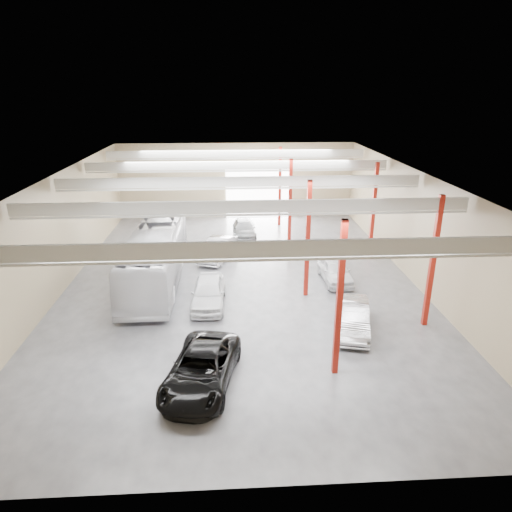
{
  "coord_description": "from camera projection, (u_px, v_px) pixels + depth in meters",
  "views": [
    {
      "loc": [
        -0.68,
        -26.88,
        11.84
      ],
      "look_at": [
        0.86,
        -1.0,
        2.2
      ],
      "focal_mm": 32.0,
      "sensor_mm": 36.0,
      "label": 1
    }
  ],
  "objects": [
    {
      "name": "coach_bus",
      "position": [
        156.0,
        256.0,
        28.95
      ],
      "size": [
        3.0,
        12.43,
        3.46
      ],
      "primitive_type": "imported",
      "rotation": [
        0.0,
        0.0,
        0.01
      ],
      "color": "silver",
      "rests_on": "ground"
    },
    {
      "name": "car_right_far",
      "position": [
        335.0,
        270.0,
        29.4
      ],
      "size": [
        1.83,
        4.27,
        1.44
      ],
      "primitive_type": "imported",
      "rotation": [
        0.0,
        0.0,
        0.03
      ],
      "color": "white",
      "rests_on": "ground"
    },
    {
      "name": "black_sedan",
      "position": [
        201.0,
        369.0,
        19.04
      ],
      "size": [
        3.62,
        5.96,
        1.54
      ],
      "primitive_type": "imported",
      "rotation": [
        0.0,
        0.0,
        -0.2
      ],
      "color": "black",
      "rests_on": "ground"
    },
    {
      "name": "car_row_c",
      "position": [
        244.0,
        229.0,
        38.18
      ],
      "size": [
        1.95,
        4.66,
        1.35
      ],
      "primitive_type": "imported",
      "rotation": [
        0.0,
        0.0,
        0.01
      ],
      "color": "slate",
      "rests_on": "ground"
    },
    {
      "name": "car_row_b",
      "position": [
        218.0,
        249.0,
        33.17
      ],
      "size": [
        3.03,
        4.88,
        1.52
      ],
      "primitive_type": "imported",
      "rotation": [
        0.0,
        0.0,
        -0.34
      ],
      "color": "silver",
      "rests_on": "ground"
    },
    {
      "name": "depot_shell",
      "position": [
        243.0,
        206.0,
        28.04
      ],
      "size": [
        22.12,
        32.12,
        7.06
      ],
      "color": "#45454A",
      "rests_on": "ground"
    },
    {
      "name": "car_row_a",
      "position": [
        208.0,
        292.0,
        26.12
      ],
      "size": [
        2.0,
        4.69,
        1.58
      ],
      "primitive_type": "imported",
      "rotation": [
        0.0,
        0.0,
        -0.03
      ],
      "color": "silver",
      "rests_on": "ground"
    },
    {
      "name": "car_right_near",
      "position": [
        353.0,
        317.0,
        23.36
      ],
      "size": [
        2.54,
        4.76,
        1.49
      ],
      "primitive_type": "imported",
      "rotation": [
        0.0,
        0.0,
        -0.22
      ],
      "color": "#AAAAAF",
      "rests_on": "ground"
    }
  ]
}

